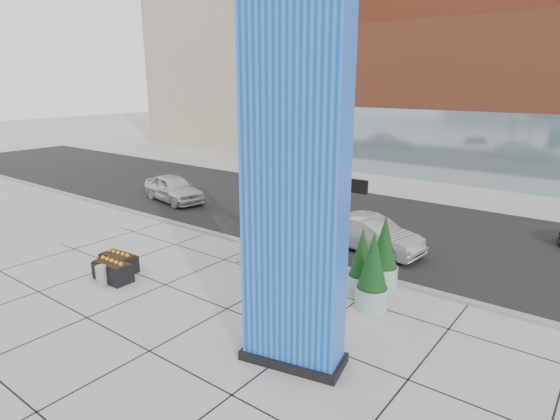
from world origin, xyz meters
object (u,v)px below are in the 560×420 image
Objects in this scene: public_art_sculpture at (266,230)px; car_silver_mid at (370,235)px; overhead_street_sign at (338,193)px; concrete_bollard at (101,276)px; car_white_west at (174,189)px; blue_pylon at (295,203)px; lamp_post at (286,189)px.

public_art_sculpture is 1.10× the size of car_silver_mid.
public_art_sculpture is 3.81m from overhead_street_sign.
public_art_sculpture reaches higher than concrete_bollard.
public_art_sculpture is at bearing -100.56° from car_white_west.
public_art_sculpture is 4.48m from car_silver_mid.
public_art_sculpture reaches higher than car_white_west.
blue_pylon is at bearing -160.10° from car_silver_mid.
public_art_sculpture is at bearing 59.70° from concrete_bollard.
overhead_street_sign is (6.38, 5.21, 2.92)m from concrete_bollard.
lamp_post is 2.16m from overhead_street_sign.
blue_pylon is 1.89× the size of car_white_west.
car_white_west is at bearing 135.63° from public_art_sculpture.
blue_pylon is 7.61m from public_art_sculpture.
overhead_street_sign is (-1.67, 4.87, -0.92)m from blue_pylon.
overhead_street_sign is (2.15, 0.05, 0.16)m from lamp_post.
public_art_sculpture is 6.78× the size of concrete_bollard.
blue_pylon reaches higher than car_white_west.
lamp_post is 12.39m from car_white_west.
concrete_bollard is at bearing -129.35° from lamp_post.
concrete_bollard is 0.19× the size of overhead_street_sign.
lamp_post is at bearing 160.62° from car_silver_mid.
blue_pylon is 6.25m from lamp_post.
car_white_west is (-13.56, 4.17, -2.50)m from overhead_street_sign.
car_white_west reaches higher than car_silver_mid.
car_white_west is (-11.41, 4.22, -2.34)m from lamp_post.
overhead_street_sign is 0.83× the size of car_white_west.
lamp_post is at bearing 116.19° from blue_pylon.
blue_pylon is 11.92× the size of concrete_bollard.
car_white_west is (-10.31, 4.02, -0.51)m from public_art_sculpture.
lamp_post is at bearing 50.65° from concrete_bollard.
car_silver_mid reaches higher than concrete_bollard.
blue_pylon is 1.93× the size of car_silver_mid.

